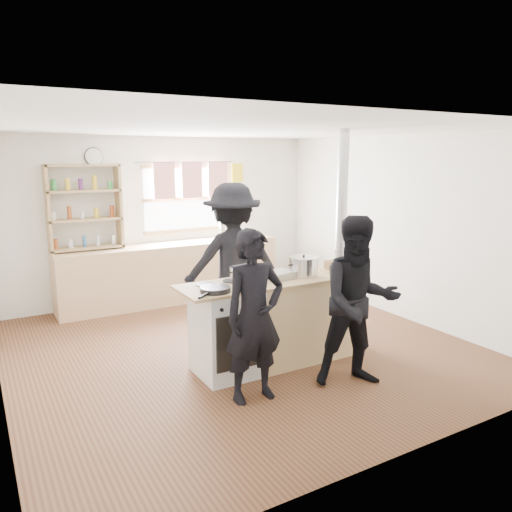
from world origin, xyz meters
name	(u,v)px	position (x,y,z in m)	size (l,w,h in m)	color
ground	(240,348)	(0.00, 0.00, -0.01)	(5.00, 5.00, 0.01)	brown
back_counter	(172,273)	(0.00, 2.22, 0.45)	(3.40, 0.55, 0.90)	tan
shelving_unit	(84,207)	(-1.20, 2.34, 1.51)	(1.00, 0.28, 1.20)	tan
thermos	(222,231)	(0.88, 2.22, 1.04)	(0.10, 0.10, 0.28)	silver
cooking_island	(276,321)	(0.14, -0.55, 0.47)	(1.97, 0.64, 0.93)	silver
skillet_greens	(215,289)	(-0.63, -0.69, 0.96)	(0.42, 0.42, 0.05)	black
roast_tray	(278,275)	(0.17, -0.55, 0.97)	(0.38, 0.30, 0.08)	silver
stockpot_stove	(240,274)	(-0.22, -0.42, 1.01)	(0.21, 0.21, 0.17)	silver
stockpot_counter	(304,266)	(0.48, -0.58, 1.04)	(0.32, 0.32, 0.23)	silver
bread_board	(335,266)	(0.93, -0.55, 0.98)	(0.28, 0.20, 0.12)	tan
flue_heater	(339,294)	(1.01, -0.54, 0.64)	(0.35, 0.35, 2.50)	black
person_near_left	(254,316)	(-0.47, -1.16, 0.79)	(0.58, 0.38, 1.59)	black
person_near_right	(359,302)	(0.55, -1.39, 0.83)	(0.81, 0.63, 1.67)	black
person_far	(233,262)	(0.11, 0.38, 0.95)	(1.23, 0.71, 1.90)	black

